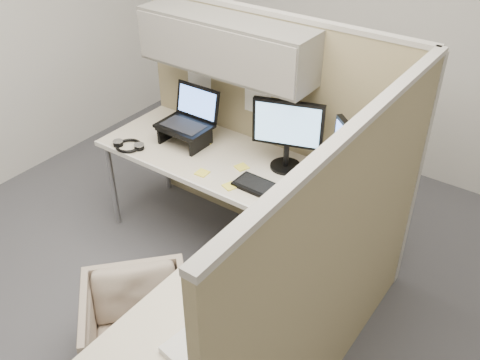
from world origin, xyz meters
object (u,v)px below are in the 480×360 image
Objects in this scene: desk at (231,214)px; office_chair at (139,325)px; monitor_left at (288,130)px; keyboard at (271,192)px.

desk is 0.80m from office_chair.
keyboard is (0.08, -0.29, -0.26)m from monitor_left.
monitor_left reaches higher than keyboard.
desk is 4.17× the size of keyboard.
monitor_left is at bearing 35.55° from office_chair.
office_chair is at bearing -115.70° from monitor_left.
monitor_left is 0.40m from keyboard.
keyboard is (0.10, 0.26, 0.05)m from desk.
desk is 4.29× the size of monitor_left.
desk is 3.43× the size of office_chair.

